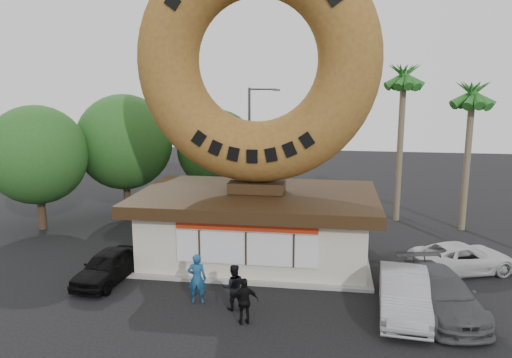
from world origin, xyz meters
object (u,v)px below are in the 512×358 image
Objects in this scene: donut_shop at (257,223)px; car_black at (108,266)px; giant_donut at (257,60)px; person_center at (233,287)px; car_silver at (404,293)px; car_grey at (441,294)px; street_lamp at (252,141)px; car_white at (463,258)px; person_right at (245,301)px; person_left at (197,278)px.

donut_shop is 2.80× the size of car_black.
giant_donut is 2.76× the size of car_black.
car_silver is at bearing 168.91° from person_center.
street_lamp is at bearing 112.08° from car_grey.
car_black is (-5.82, 1.77, -0.20)m from person_center.
car_grey is at bearing 137.79° from car_white.
donut_shop reaches higher than car_black.
giant_donut reaches higher than car_black.
car_silver is (5.64, 1.64, -0.05)m from person_right.
car_silver reaches higher than car_grey.
car_black is at bearing 165.43° from car_grey.
person_center is 0.37× the size of car_white.
street_lamp is at bearing -95.95° from person_left.
car_silver reaches higher than car_white.
donut_shop is 1.40× the size of street_lamp.
car_silver is at bearing -38.54° from donut_shop.
giant_donut reaches higher than person_left.
giant_donut is 2.35× the size of car_white.
car_grey is (7.55, -4.66, -1.01)m from donut_shop.
car_grey is at bearing 175.46° from person_right.
donut_shop is 9.46m from car_white.
street_lamp is at bearing 122.82° from car_silver.
giant_donut is at bearing 137.64° from car_grey.
person_left is 0.41× the size of car_silver.
car_white is at bearing 60.05° from car_silver.
person_right is 0.42× the size of car_black.
person_right is at bearing -85.17° from donut_shop.
car_black is 0.85× the size of car_white.
person_left reaches higher than car_white.
car_silver reaches higher than car_black.
person_left is (-1.55, -5.17, -8.35)m from giant_donut.
giant_donut is at bearing 145.89° from car_silver.
person_left reaches higher than person_center.
person_left is at bearing -88.86° from street_lamp.
donut_shop reaches higher than car_white.
person_center is 7.65m from car_grey.
giant_donut is 10.10m from person_center.
street_lamp is at bearing 100.51° from giant_donut.
street_lamp reaches higher than car_black.
car_black is at bearing 178.78° from car_silver.
giant_donut is at bearing 68.74° from car_white.
person_right is at bearing 103.49° from person_center.
person_left is at bearing 172.52° from car_grey.
car_black is 15.65m from car_white.
car_white is at bearing 56.64° from car_grey.
person_center is 0.34× the size of car_grey.
car_grey is at bearing 175.99° from person_left.
car_black is 13.46m from car_grey.
person_center is at bearing -83.39° from street_lamp.
car_grey is (9.10, 0.49, -0.23)m from person_left.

